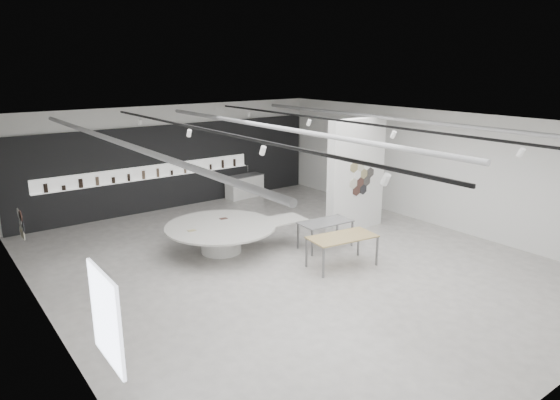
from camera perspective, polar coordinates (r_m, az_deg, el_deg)
room at (r=13.01m, az=0.68°, el=1.24°), size 12.02×14.02×3.82m
back_wall_display at (r=18.97m, az=-12.16°, el=3.73°), size 11.80×0.27×3.10m
partition_column at (r=16.13m, az=8.69°, el=2.83°), size 2.20×0.38×3.60m
display_island at (r=14.39m, az=-6.50°, el=-3.91°), size 4.16×3.40×0.81m
sample_table_wood at (r=13.30m, az=7.14°, el=-4.39°), size 1.91×1.15×0.84m
sample_table_stone at (r=14.60m, az=5.23°, el=-2.72°), size 1.61×0.88×0.80m
kitchen_counter at (r=20.23m, az=-4.07°, el=1.59°), size 1.63×0.75×1.25m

